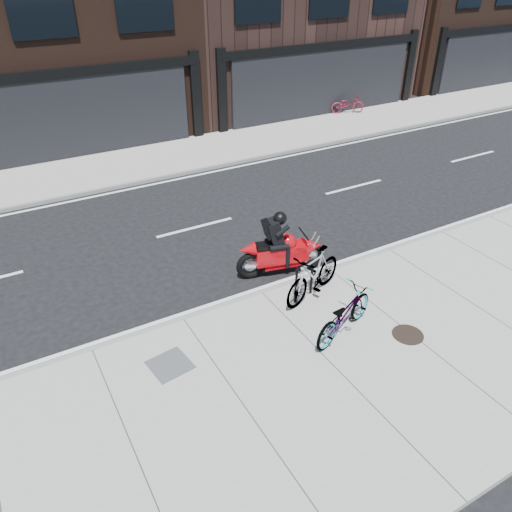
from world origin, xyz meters
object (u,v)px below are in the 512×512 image
bicycle_rear (313,274)px  bike_rack (304,277)px  bicycle_front (344,314)px  manhole_cover (408,335)px  bicycle_far (348,104)px  utility_grate (170,365)px  motorcycle (285,248)px

bicycle_rear → bike_rack: bearing=-118.2°
bike_rack → bicycle_rear: (0.23, -0.04, 0.03)m
bicycle_front → manhole_cover: bearing=-142.2°
bicycle_far → utility_grate: 18.54m
bicycle_front → motorcycle: (0.28, 2.73, 0.08)m
motorcycle → manhole_cover: bearing=-62.7°
motorcycle → utility_grate: bearing=-141.0°
bicycle_front → manhole_cover: (1.16, -0.75, -0.49)m
bicycle_front → motorcycle: 2.74m
bicycle_front → bicycle_far: 16.72m
bicycle_far → utility_grate: size_ratio=2.17×
bike_rack → utility_grate: bike_rack is taller
bicycle_front → bicycle_rear: bearing=-28.2°
bike_rack → bicycle_rear: size_ratio=0.48×
motorcycle → manhole_cover: 3.63m
manhole_cover → bicycle_front: bearing=147.2°
bicycle_front → utility_grate: size_ratio=2.55×
bicycle_far → manhole_cover: 16.64m
bicycle_front → motorcycle: bearing=-25.4°
bike_rack → bicycle_far: size_ratio=0.58×
utility_grate → motorcycle: bearing=25.8°
bicycle_far → utility_grate: bicycle_far is taller
bike_rack → bicycle_far: bike_rack is taller
bicycle_front → bicycle_far: bearing=-58.2°
motorcycle → manhole_cover: (0.88, -3.48, -0.57)m
motorcycle → manhole_cover: motorcycle is taller
bicycle_rear → motorcycle: motorcycle is taller
bike_rack → bicycle_rear: 0.23m
utility_grate → bike_rack: bearing=9.2°
bike_rack → manhole_cover: bike_rack is taller
bicycle_front → bicycle_far: size_ratio=1.17×
bicycle_rear → utility_grate: bearing=-101.1°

